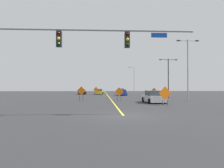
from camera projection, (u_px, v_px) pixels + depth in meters
The scene contains 16 objects.
ground at pixel (123, 116), 13.62m from camera, with size 173.94×173.94×0.00m, color #2D2D30.
road_centre_stripe at pixel (106, 93), 61.87m from camera, with size 0.16×96.63×0.01m.
traffic_signal_assembly at pixel (63, 45), 13.47m from camera, with size 13.83×0.44×6.30m.
street_lamp_far_right at pixel (188, 65), 27.43m from camera, with size 3.03×0.24×8.41m.
street_lamp_near_right at pixel (134, 79), 67.39m from camera, with size 1.93×0.24×8.77m.
street_lamp_mid_left at pixel (168, 74), 36.70m from camera, with size 3.36×0.24×7.08m.
construction_sign_left_lane at pixel (119, 92), 28.39m from camera, with size 1.27×0.13×1.91m.
construction_sign_left_shoulder at pixel (154, 92), 31.68m from camera, with size 1.19×0.22×1.84m.
construction_sign_right_shoulder at pixel (81, 92), 28.47m from camera, with size 1.24×0.26×2.04m.
construction_sign_right_lane at pixel (96, 90), 50.52m from camera, with size 1.35×0.16×2.01m.
construction_sign_median_near at pixel (165, 94), 21.09m from camera, with size 1.40×0.22×2.01m.
car_silver_approaching at pixel (154, 97), 24.83m from camera, with size 2.20×4.56×1.51m.
car_blue_passing at pixel (122, 93), 47.04m from camera, with size 2.26×4.46×1.38m.
car_black_mid at pixel (82, 92), 54.70m from camera, with size 2.03×4.61×1.38m.
car_white_near at pixel (121, 91), 64.82m from camera, with size 2.21×4.58×1.50m.
car_yellow_distant at pixel (99, 92), 54.68m from camera, with size 2.33×4.07×1.44m.
Camera 1 is at (-1.49, -13.59, 1.92)m, focal length 32.39 mm.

